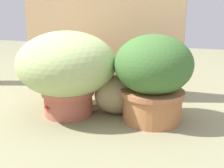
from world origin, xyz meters
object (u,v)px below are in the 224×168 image
at_px(grass_planter, 67,68).
at_px(mushroom_ornament_red, 50,107).
at_px(leafy_planter, 153,75).
at_px(cat, 121,92).

distance_m(grass_planter, mushroom_ornament_red, 0.23).
bearing_deg(leafy_planter, cat, 164.88).
height_order(grass_planter, leafy_planter, grass_planter).
distance_m(leafy_planter, mushroom_ornament_red, 0.56).
relative_size(grass_planter, mushroom_ornament_red, 5.57).
bearing_deg(leafy_planter, grass_planter, -173.25).
xyz_separation_m(cat, mushroom_ornament_red, (-0.33, -0.20, -0.05)).
distance_m(leafy_planter, cat, 0.23).
relative_size(leafy_planter, cat, 1.16).
relative_size(leafy_planter, mushroom_ornament_red, 4.72).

